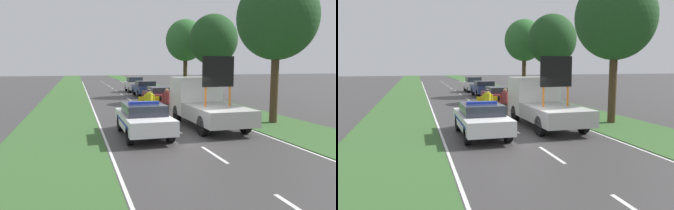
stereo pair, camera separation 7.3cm
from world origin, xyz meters
The scene contains 20 objects.
ground_plane centered at (0.00, 0.00, 0.00)m, with size 160.00×160.00×0.00m, color #3D3A3A.
lane_markings centered at (0.00, 15.50, 0.00)m, with size 6.86×67.29×0.01m.
grass_verge_left centered at (-5.40, 20.00, 0.01)m, with size 3.84×120.00×0.03m.
grass_verge_right centered at (5.40, 20.00, 0.01)m, with size 3.84×120.00×0.03m.
police_car centered at (-1.74, 0.79, 0.76)m, with size 1.85×4.52×1.51m.
work_truck centered at (1.74, 2.65, 1.16)m, with size 2.27×5.88×3.42m.
road_barrier centered at (0.27, 6.01, 0.96)m, with size 2.48×0.08×1.17m.
police_officer centered at (-0.46, 5.39, 0.98)m, with size 0.59×0.38×1.65m.
pedestrian_civilian centered at (0.51, 5.16, 1.00)m, with size 0.61×0.39×1.70m.
traffic_cone_near_police centered at (-1.36, 7.11, 0.26)m, with size 0.39×0.39×0.54m.
traffic_cone_centre_front centered at (-0.10, 4.11, 0.33)m, with size 0.48×0.48×0.66m.
traffic_cone_near_truck centered at (-1.13, 6.24, 0.25)m, with size 0.37×0.37×0.51m.
traffic_cone_behind_barrier centered at (-0.32, 0.99, 0.28)m, with size 0.41×0.41×0.57m.
traffic_cone_lane_edge centered at (2.88, 5.69, 0.24)m, with size 0.35×0.35×0.50m.
queued_car_wagon_maroon centered at (1.61, 11.03, 0.74)m, with size 1.90×4.40×1.39m.
queued_car_hatch_blue centered at (1.96, 18.34, 0.79)m, with size 1.90×4.27×1.47m.
queued_car_van_white centered at (1.84, 23.62, 0.84)m, with size 1.74×4.01×1.67m.
roadside_tree_near_left centered at (5.85, 17.71, 5.34)m, with size 3.81×3.81×7.38m.
roadside_tree_near_right centered at (5.46, 2.11, 5.38)m, with size 4.07×4.07×7.54m.
roadside_tree_mid_left centered at (6.51, 12.50, 5.04)m, with size 3.96×3.96×7.14m.
Camera 1 is at (-4.44, -12.74, 3.05)m, focal length 35.00 mm.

